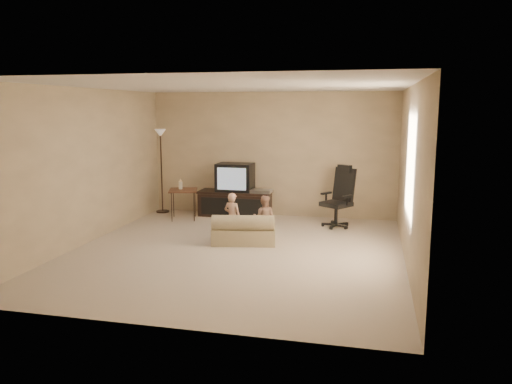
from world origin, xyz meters
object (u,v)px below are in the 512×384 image
side_table (183,190)px  toddler_right (264,218)px  toddler_left (232,217)px  tv_stand (235,194)px  floor_lamp (161,152)px  child_sofa (244,231)px  office_chair (339,205)px

side_table → toddler_right: bearing=-32.2°
toddler_left → toddler_right: toddler_left is taller
tv_stand → toddler_left: (0.48, -1.93, -0.04)m
floor_lamp → toddler_left: floor_lamp is taller
child_sofa → toddler_right: size_ratio=1.46×
office_chair → floor_lamp: (-3.71, 0.47, 0.87)m
office_chair → child_sofa: size_ratio=1.04×
tv_stand → child_sofa: (0.70, -2.02, -0.25)m
toddler_left → side_table: bearing=-31.4°
child_sofa → floor_lamp: bearing=128.2°
office_chair → toddler_right: office_chair is taller
office_chair → side_table: 3.04m
child_sofa → toddler_left: bearing=147.2°
toddler_right → child_sofa: bearing=43.6°
side_table → child_sofa: (1.62, -1.49, -0.38)m
toddler_left → toddler_right: bearing=-143.4°
side_table → child_sofa: 2.23m
tv_stand → floor_lamp: 1.80m
child_sofa → toddler_left: 0.31m
tv_stand → child_sofa: tv_stand is taller
office_chair → toddler_left: size_ratio=1.40×
office_chair → side_table: bearing=-144.1°
office_chair → side_table: (-3.04, -0.06, 0.17)m
tv_stand → side_table: size_ratio=1.87×
office_chair → child_sofa: bearing=-97.7°
floor_lamp → tv_stand: bearing=0.2°
side_table → floor_lamp: (-0.68, 0.52, 0.70)m
child_sofa → toddler_right: toddler_right is taller
side_table → toddler_left: bearing=-44.9°
tv_stand → office_chair: office_chair is taller
floor_lamp → toddler_right: floor_lamp is taller
office_chair → child_sofa: 2.11m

